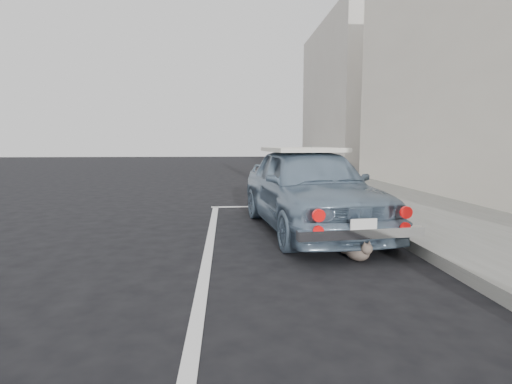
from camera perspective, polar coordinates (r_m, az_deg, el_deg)
ground at (r=2.92m, az=9.90°, el=-22.77°), size 80.00×80.00×0.00m
building_far at (r=23.66m, az=13.36°, el=13.05°), size 3.50×10.00×8.00m
pline_front at (r=9.14m, az=3.04°, el=-2.05°), size 3.00×0.12×0.01m
pline_side at (r=5.65m, az=-6.72°, el=-7.81°), size 0.12×7.00×0.01m
retro_coupe at (r=6.71m, az=7.57°, el=0.68°), size 2.11×4.30×1.41m
cat at (r=5.12m, az=14.41°, el=-8.11°), size 0.36×0.50×0.28m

